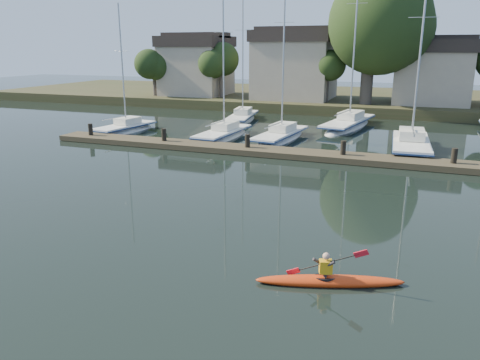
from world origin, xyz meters
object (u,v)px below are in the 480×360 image
(sailboat_0, at_px, (125,134))
(sailboat_1, at_px, (223,140))
(kayak, at_px, (329,279))
(sailboat_2, at_px, (280,142))
(sailboat_3, at_px, (410,154))
(sailboat_5, at_px, (242,122))
(sailboat_6, at_px, (348,130))
(dock, at_px, (293,153))

(sailboat_0, distance_m, sailboat_1, 8.31)
(kayak, distance_m, sailboat_2, 21.54)
(sailboat_1, bearing_deg, sailboat_2, 14.07)
(kayak, bearing_deg, sailboat_3, 66.21)
(sailboat_5, bearing_deg, sailboat_6, -10.68)
(sailboat_3, bearing_deg, dock, -149.86)
(sailboat_1, bearing_deg, sailboat_0, -174.33)
(sailboat_0, xyz_separation_m, sailboat_2, (12.49, 1.15, 0.00))
(sailboat_6, bearing_deg, dock, -87.78)
(sailboat_1, height_order, sailboat_6, sailboat_6)
(sailboat_1, xyz_separation_m, sailboat_5, (-1.59, 8.41, 0.01))
(dock, height_order, sailboat_6, sailboat_6)
(sailboat_5, height_order, sailboat_6, sailboat_6)
(dock, bearing_deg, sailboat_2, 114.20)
(sailboat_1, bearing_deg, sailboat_3, 3.82)
(sailboat_0, height_order, sailboat_6, sailboat_6)
(dock, distance_m, sailboat_1, 7.69)
(sailboat_2, distance_m, sailboat_3, 8.99)
(sailboat_0, bearing_deg, sailboat_5, 61.16)
(sailboat_3, height_order, sailboat_5, sailboat_3)
(dock, relative_size, sailboat_0, 3.14)
(sailboat_5, bearing_deg, sailboat_2, -61.24)
(dock, xyz_separation_m, sailboat_5, (-8.02, 12.61, -0.37))
(sailboat_3, bearing_deg, sailboat_2, 173.08)
(sailboat_0, xyz_separation_m, sailboat_3, (21.46, 0.48, -0.04))
(sailboat_3, bearing_deg, sailboat_6, 120.23)
(kayak, distance_m, sailboat_3, 19.72)
(kayak, height_order, dock, kayak)
(sailboat_5, bearing_deg, kayak, -73.51)
(sailboat_1, distance_m, sailboat_3, 13.15)
(dock, xyz_separation_m, sailboat_0, (-14.74, 3.85, -0.38))
(dock, bearing_deg, kayak, -72.11)
(kayak, relative_size, sailboat_2, 0.30)
(dock, xyz_separation_m, sailboat_3, (6.72, 4.33, -0.42))
(kayak, relative_size, sailboat_0, 0.39)
(dock, height_order, sailboat_2, sailboat_2)
(sailboat_0, bearing_deg, dock, -6.01)
(sailboat_6, bearing_deg, sailboat_3, -47.39)
(dock, relative_size, sailboat_2, 2.43)
(kayak, bearing_deg, sailboat_0, 117.16)
(sailboat_5, bearing_deg, sailboat_1, -87.73)
(sailboat_2, relative_size, sailboat_6, 0.83)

